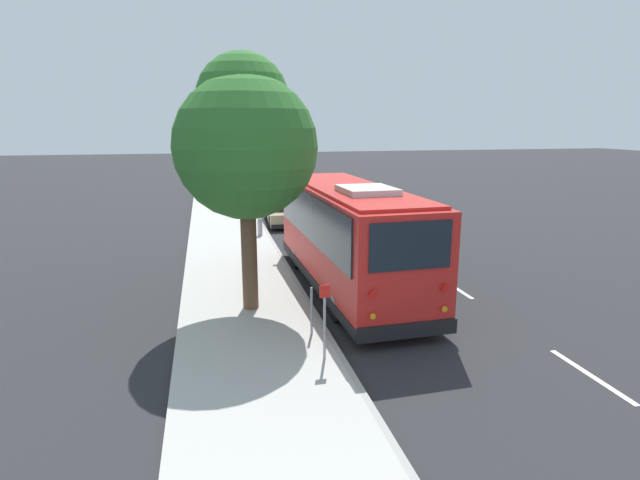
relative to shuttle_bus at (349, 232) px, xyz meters
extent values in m
plane|color=#28282B|center=(-0.78, -0.15, -1.84)|extent=(160.00, 160.00, 0.00)
cube|color=#B2AFA8|center=(-0.78, 3.39, -1.77)|extent=(80.00, 3.52, 0.15)
cube|color=#9D9A94|center=(-0.78, 1.56, -1.77)|extent=(80.00, 0.14, 0.15)
cube|color=red|center=(0.00, 0.00, -0.12)|extent=(9.10, 2.70, 2.91)
cube|color=black|center=(0.00, 0.00, -1.43)|extent=(9.15, 2.76, 0.28)
cube|color=black|center=(0.00, 0.00, 0.52)|extent=(8.36, 2.77, 1.39)
cube|color=black|center=(4.54, 0.12, 0.52)|extent=(0.09, 2.16, 1.46)
cube|color=black|center=(-4.53, -0.12, 0.63)|extent=(0.08, 1.98, 1.11)
cube|color=black|center=(4.54, 0.12, 1.20)|extent=(0.09, 1.78, 0.22)
cube|color=red|center=(0.00, 0.00, 1.38)|extent=(8.54, 2.46, 0.10)
cube|color=silver|center=(-1.61, -0.04, 1.50)|extent=(1.70, 1.44, 0.20)
cube|color=black|center=(4.57, 0.12, -1.39)|extent=(0.17, 2.49, 0.36)
cube|color=black|center=(-4.56, -0.12, -1.39)|extent=(0.17, 2.49, 0.36)
cylinder|color=red|center=(-4.63, 0.76, -0.41)|extent=(0.03, 0.18, 0.18)
cylinder|color=orange|center=(-4.63, 0.76, -0.93)|extent=(0.03, 0.14, 0.14)
cylinder|color=red|center=(-4.58, -1.01, -0.41)|extent=(0.03, 0.18, 0.18)
cylinder|color=orange|center=(-4.58, -1.01, -0.93)|extent=(0.03, 0.14, 0.14)
cube|color=white|center=(4.59, 0.95, -1.22)|extent=(0.05, 0.32, 0.18)
cube|color=white|center=(4.63, -0.70, -1.22)|extent=(0.05, 0.32, 0.18)
cube|color=black|center=(4.21, 1.50, 0.80)|extent=(0.06, 0.10, 0.24)
cylinder|color=black|center=(2.65, 1.15, -1.35)|extent=(0.99, 0.33, 0.99)
cylinder|color=slate|center=(2.65, 1.15, -1.35)|extent=(0.45, 0.33, 0.44)
cylinder|color=black|center=(2.71, -1.01, -1.35)|extent=(0.99, 0.33, 0.99)
cylinder|color=slate|center=(2.71, -1.01, -1.35)|extent=(0.45, 0.33, 0.44)
cylinder|color=black|center=(-2.56, 1.01, -1.35)|extent=(0.99, 0.33, 0.99)
cylinder|color=slate|center=(-2.56, 1.01, -1.35)|extent=(0.45, 0.33, 0.44)
cylinder|color=black|center=(-2.50, -1.15, -1.35)|extent=(0.99, 0.33, 0.99)
cylinder|color=slate|center=(-2.50, -1.15, -1.35)|extent=(0.45, 0.33, 0.44)
cube|color=tan|center=(11.09, 0.36, -1.35)|extent=(4.37, 1.89, 0.64)
cube|color=black|center=(10.97, 0.36, -0.79)|extent=(2.11, 1.53, 0.48)
cube|color=tan|center=(10.97, 0.36, -0.55)|extent=(2.02, 1.49, 0.05)
cube|color=black|center=(13.25, 0.23, -1.58)|extent=(0.17, 1.59, 0.20)
cube|color=black|center=(8.93, 0.48, -1.58)|extent=(0.17, 1.59, 0.20)
cylinder|color=black|center=(12.48, 1.02, -1.51)|extent=(0.67, 0.24, 0.66)
cylinder|color=slate|center=(12.48, 1.02, -1.51)|extent=(0.31, 0.24, 0.30)
cylinder|color=black|center=(12.39, -0.46, -1.51)|extent=(0.67, 0.24, 0.66)
cylinder|color=slate|center=(12.39, -0.46, -1.51)|extent=(0.31, 0.24, 0.30)
cylinder|color=black|center=(9.78, 1.18, -1.51)|extent=(0.67, 0.24, 0.66)
cylinder|color=slate|center=(9.78, 1.18, -1.51)|extent=(0.31, 0.24, 0.30)
cylinder|color=black|center=(9.69, -0.30, -1.51)|extent=(0.67, 0.24, 0.66)
cylinder|color=slate|center=(9.69, -0.30, -1.51)|extent=(0.31, 0.24, 0.30)
cube|color=silver|center=(17.39, 0.38, -1.35)|extent=(4.10, 1.89, 0.65)
cube|color=black|center=(17.28, 0.37, -0.78)|extent=(1.98, 1.53, 0.48)
cube|color=silver|center=(17.28, 0.37, -0.54)|extent=(1.90, 1.49, 0.05)
cube|color=black|center=(19.41, 0.50, -1.57)|extent=(0.18, 1.60, 0.20)
cube|color=black|center=(15.37, 0.26, -1.57)|extent=(0.18, 1.60, 0.20)
cylinder|color=black|center=(18.61, 1.20, -1.50)|extent=(0.68, 0.24, 0.67)
cylinder|color=slate|center=(18.61, 1.20, -1.50)|extent=(0.32, 0.24, 0.30)
cylinder|color=black|center=(18.70, -0.29, -1.50)|extent=(0.68, 0.24, 0.67)
cylinder|color=slate|center=(18.70, -0.29, -1.50)|extent=(0.32, 0.24, 0.30)
cylinder|color=black|center=(16.08, 1.05, -1.50)|extent=(0.68, 0.24, 0.67)
cylinder|color=slate|center=(16.08, 1.05, -1.50)|extent=(0.32, 0.24, 0.30)
cylinder|color=black|center=(16.17, -0.44, -1.50)|extent=(0.68, 0.24, 0.67)
cylinder|color=slate|center=(16.17, -0.44, -1.50)|extent=(0.32, 0.24, 0.30)
cylinder|color=brown|center=(-1.43, 3.22, -0.15)|extent=(0.42, 0.42, 3.08)
sphere|color=#2D6B28|center=(-1.43, 3.22, 2.70)|extent=(3.74, 3.74, 3.74)
sphere|color=#31732C|center=(-0.96, 3.22, 3.91)|extent=(2.43, 2.43, 2.43)
cylinder|color=gray|center=(-4.90, 1.94, -0.99)|extent=(0.06, 0.06, 1.39)
cube|color=red|center=(-4.90, 1.94, -0.16)|extent=(0.02, 0.22, 0.28)
cylinder|color=gray|center=(-3.56, 1.94, -1.10)|extent=(0.06, 0.06, 1.18)
cylinder|color=#99999E|center=(7.72, 1.96, -1.37)|extent=(0.22, 0.22, 0.65)
sphere|color=#99999E|center=(7.72, 1.96, -0.98)|extent=(0.20, 0.20, 0.20)
cube|color=silver|center=(-6.61, -3.37, -1.84)|extent=(2.40, 0.14, 0.01)
cube|color=silver|center=(-0.61, -3.37, -1.84)|extent=(2.40, 0.14, 0.01)
cube|color=silver|center=(5.39, -3.37, -1.84)|extent=(2.40, 0.14, 0.01)
camera|label=1|loc=(-14.60, 4.27, 3.28)|focal=28.00mm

